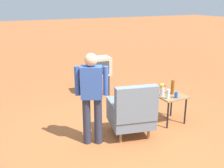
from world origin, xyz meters
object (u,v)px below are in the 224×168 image
bottle_short_clear (168,94)px  person_standing (92,94)px  soda_can_blue (176,95)px  flower_vase (162,89)px  bottle_tall_amber (173,87)px  tv_on_stand (99,66)px  side_table (170,99)px  armchair (132,112)px

bottle_short_clear → person_standing: bearing=-2.6°
person_standing → soda_can_blue: 1.79m
flower_vase → bottle_tall_amber: bearing=179.1°
person_standing → bottle_short_clear: bearing=177.4°
soda_can_blue → bottle_tall_amber: bearing=-110.5°
bottle_tall_amber → tv_on_stand: bearing=-72.4°
person_standing → flower_vase: (-1.59, -0.12, -0.19)m
tv_on_stand → bottle_tall_amber: (-0.69, 2.18, -0.04)m
tv_on_stand → bottle_tall_amber: bearing=107.6°
person_standing → flower_vase: size_ratio=6.19×
side_table → person_standing: size_ratio=0.36×
tv_on_stand → bottle_short_clear: 2.41m
side_table → soda_can_blue: (0.01, 0.18, 0.15)m
side_table → bottle_tall_amber: size_ratio=1.99×
soda_can_blue → flower_vase: (0.17, -0.22, 0.09)m
tv_on_stand → bottle_short_clear: bearing=100.2°
person_standing → soda_can_blue: bearing=176.8°
person_standing → soda_can_blue: person_standing is taller
side_table → bottle_tall_amber: 0.25m
tv_on_stand → soda_can_blue: size_ratio=8.44×
tv_on_stand → bottle_tall_amber: 2.29m
bottle_short_clear → soda_can_blue: (-0.18, 0.03, -0.04)m
armchair → soda_can_blue: size_ratio=8.69×
soda_can_blue → person_standing: bearing=-3.2°
soda_can_blue → tv_on_stand: bearing=-75.8°
tv_on_stand → soda_can_blue: bearing=104.2°
person_standing → bottle_tall_amber: bearing=-176.3°
soda_can_blue → bottle_tall_amber: bottle_tall_amber is taller
armchair → person_standing: bearing=-9.0°
armchair → side_table: bearing=-169.1°
person_standing → bottle_tall_amber: (-1.84, -0.12, -0.19)m
bottle_tall_amber → flower_vase: 0.25m
bottle_short_clear → bottle_tall_amber: 0.33m
armchair → soda_can_blue: (-1.02, -0.02, 0.16)m
side_table → tv_on_stand: size_ratio=0.58×
armchair → tv_on_stand: bearing=-99.6°
armchair → bottle_tall_amber: size_ratio=3.53×
soda_can_blue → flower_vase: bearing=-52.2°
person_standing → bottle_short_clear: person_standing is taller
armchair → person_standing: person_standing is taller
soda_can_blue → side_table: bearing=-94.5°
armchair → bottle_short_clear: bearing=-176.8°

